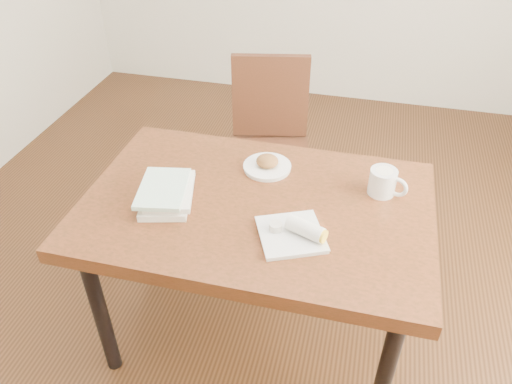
% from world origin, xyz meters
% --- Properties ---
extents(ground, '(4.00, 5.00, 0.01)m').
position_xyz_m(ground, '(0.00, 0.00, -0.01)').
color(ground, '#472814').
rests_on(ground, ground).
extents(table, '(1.30, 0.86, 0.75)m').
position_xyz_m(table, '(0.00, 0.00, 0.67)').
color(table, maroon).
rests_on(table, ground).
extents(chair_far, '(0.50, 0.50, 0.95)m').
position_xyz_m(chair_far, '(-0.13, 0.81, 0.55)').
color(chair_far, '#431F13').
rests_on(chair_far, ground).
extents(plate_scone, '(0.20, 0.20, 0.06)m').
position_xyz_m(plate_scone, '(-0.01, 0.23, 0.77)').
color(plate_scone, white).
rests_on(plate_scone, table).
extents(coffee_mug, '(0.15, 0.10, 0.10)m').
position_xyz_m(coffee_mug, '(0.45, 0.17, 0.80)').
color(coffee_mug, white).
rests_on(coffee_mug, table).
extents(plate_burrito, '(0.28, 0.28, 0.07)m').
position_xyz_m(plate_burrito, '(0.18, -0.15, 0.77)').
color(plate_burrito, white).
rests_on(plate_burrito, table).
extents(book_stack, '(0.24, 0.29, 0.07)m').
position_xyz_m(book_stack, '(-0.33, -0.07, 0.78)').
color(book_stack, white).
rests_on(book_stack, table).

